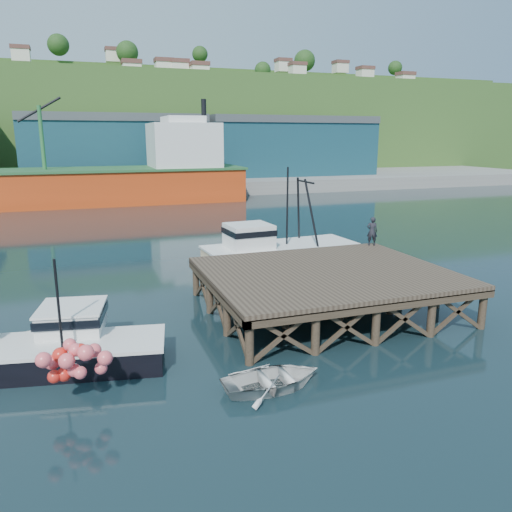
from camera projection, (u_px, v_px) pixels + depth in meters
name	position (u px, v px, depth m)	size (l,w,h in m)	color
ground	(222.00, 323.00, 23.97)	(300.00, 300.00, 0.00)	black
wharf	(328.00, 275.00, 25.13)	(12.00, 10.00, 2.62)	brown
far_quay	(115.00, 182.00, 87.94)	(160.00, 40.00, 2.00)	gray
warehouse_mid	(115.00, 150.00, 82.07)	(28.00, 16.00, 9.00)	#1A4A56
warehouse_right	(283.00, 149.00, 91.77)	(30.00, 16.00, 9.00)	#1A4A56
cargo_ship	(59.00, 180.00, 64.49)	(55.50, 10.00, 13.75)	#D74114
hillside	(103.00, 126.00, 113.12)	(220.00, 50.00, 22.00)	#2D511E
boat_black	(69.00, 345.00, 19.38)	(7.69, 6.39, 4.53)	black
trawler	(277.00, 250.00, 33.07)	(10.41, 4.32, 6.82)	beige
dinghy	(273.00, 379.00, 17.63)	(2.59, 3.62, 0.75)	silver
dockworker	(372.00, 231.00, 30.83)	(0.65, 0.43, 1.79)	black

